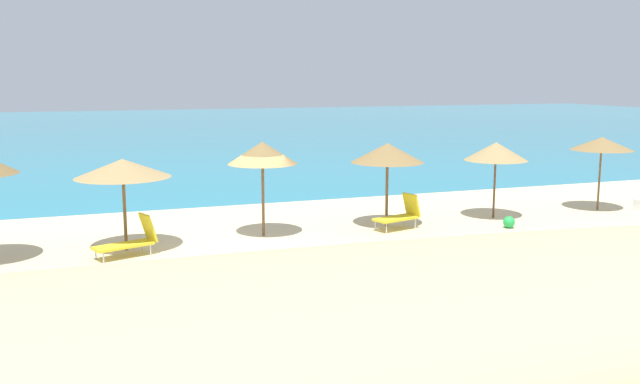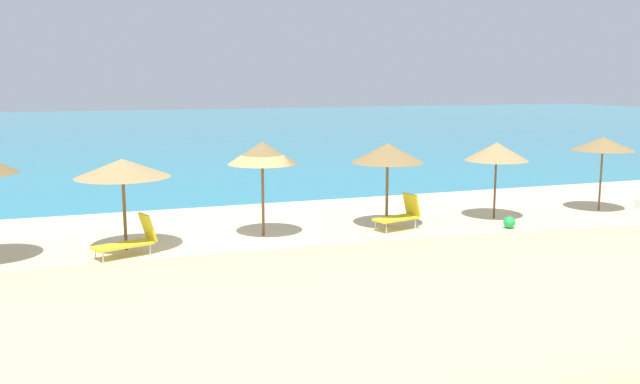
% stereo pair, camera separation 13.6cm
% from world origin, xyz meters
% --- Properties ---
extents(ground_plane, '(160.00, 160.00, 0.00)m').
position_xyz_m(ground_plane, '(0.00, 0.00, 0.00)').
color(ground_plane, beige).
extents(sea_water, '(160.00, 77.99, 0.01)m').
position_xyz_m(sea_water, '(0.00, 45.21, 0.00)').
color(sea_water, teal).
rests_on(sea_water, ground_plane).
extents(dune_ridge, '(38.18, 6.31, 2.34)m').
position_xyz_m(dune_ridge, '(-3.55, -10.57, 1.17)').
color(dune_ridge, '#C9B586').
rests_on(dune_ridge, ground_plane).
extents(beach_umbrella_2, '(2.64, 2.64, 2.59)m').
position_xyz_m(beach_umbrella_2, '(-3.48, 0.53, 2.32)').
color(beach_umbrella_2, brown).
rests_on(beach_umbrella_2, ground_plane).
extents(beach_umbrella_3, '(2.12, 2.12, 2.90)m').
position_xyz_m(beach_umbrella_3, '(0.63, 0.96, 2.55)').
color(beach_umbrella_3, brown).
rests_on(beach_umbrella_3, ground_plane).
extents(beach_umbrella_4, '(2.35, 2.35, 2.73)m').
position_xyz_m(beach_umbrella_4, '(4.75, 0.89, 2.41)').
color(beach_umbrella_4, brown).
rests_on(beach_umbrella_4, ground_plane).
extents(beach_umbrella_5, '(2.16, 2.16, 2.62)m').
position_xyz_m(beach_umbrella_5, '(8.84, 0.91, 2.31)').
color(beach_umbrella_5, brown).
rests_on(beach_umbrella_5, ground_plane).
extents(beach_umbrella_6, '(2.20, 2.20, 2.68)m').
position_xyz_m(beach_umbrella_6, '(13.26, 0.85, 2.43)').
color(beach_umbrella_6, brown).
rests_on(beach_umbrella_6, ground_plane).
extents(lounge_chair_1, '(1.65, 1.03, 1.11)m').
position_xyz_m(lounge_chair_1, '(5.01, 0.40, 0.47)').
color(lounge_chair_1, yellow).
rests_on(lounge_chair_1, ground_plane).
extents(lounge_chair_2, '(1.78, 1.15, 1.11)m').
position_xyz_m(lounge_chair_2, '(-3.40, -0.16, 0.44)').
color(lounge_chair_2, yellow).
rests_on(lounge_chair_2, ground_plane).
extents(beach_ball, '(0.39, 0.39, 0.39)m').
position_xyz_m(beach_ball, '(8.39, -0.65, 0.19)').
color(beach_ball, green).
rests_on(beach_ball, ground_plane).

